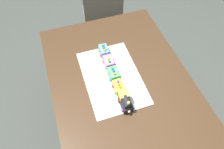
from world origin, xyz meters
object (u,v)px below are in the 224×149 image
Objects in this scene: chair at (103,17)px; cake_car_flatbed_mint_green at (113,74)px; cake_car_hopper_lemon at (119,87)px; cake_locomotive at (126,101)px; cake_car_tanker_sky_blue at (104,51)px; cake_car_gondola_bubblegum at (109,62)px; dining_table at (120,88)px; birthday_candle at (104,45)px.

cake_car_flatbed_mint_green is (-0.98, 0.20, 0.30)m from chair.
cake_car_hopper_lemon is (-1.10, 0.20, 0.30)m from chair.
cake_locomotive is 0.48m from cake_car_tanker_sky_blue.
chair is 8.60× the size of cake_car_gondola_bubblegum.
cake_locomotive is 0.36m from cake_car_gondola_bubblegum.
chair reaches higher than dining_table.
chair is 6.14× the size of cake_locomotive.
dining_table is at bearing -171.85° from birthday_candle.
chair reaches higher than cake_car_tanker_sky_blue.
dining_table is 0.32m from cake_car_tanker_sky_blue.
cake_car_gondola_bubblegum is (0.36, 0.00, -0.02)m from cake_locomotive.
cake_locomotive reaches higher than cake_car_hopper_lemon.
cake_car_flatbed_mint_green reaches higher than dining_table.
cake_locomotive is 1.40× the size of cake_car_gondola_bubblegum.
cake_locomotive is at bearing -180.00° from cake_car_hopper_lemon.
dining_table is at bearing -142.70° from cake_car_flatbed_mint_green.
chair is at bearing -9.37° from cake_locomotive.
cake_car_gondola_bubblegum is at bearing -180.00° from cake_car_tanker_sky_blue.
cake_car_flatbed_mint_green is 0.24m from birthday_candle.
cake_car_tanker_sky_blue is (0.24, 0.00, 0.00)m from cake_car_flatbed_mint_green.
cake_locomotive is 2.64× the size of birthday_candle.
cake_car_hopper_lemon is at bearing 180.00° from cake_car_tanker_sky_blue.
cake_car_flatbed_mint_green is at bearing 86.22° from chair.
cake_locomotive reaches higher than dining_table.
dining_table is 1.06m from chair.
dining_table is 14.00× the size of cake_car_hopper_lemon.
dining_table is 1.63× the size of chair.
birthday_candle is (0.11, -0.00, 0.07)m from cake_car_gondola_bubblegum.
cake_car_gondola_bubblegum is (-0.86, 0.20, 0.30)m from chair.
chair is at bearing -13.21° from cake_car_gondola_bubblegum.
chair and cake_locomotive have the same top height.
cake_locomotive is at bearing 88.52° from chair.
cake_car_flatbed_mint_green and cake_car_gondola_bubblegum have the same top height.
dining_table is 0.16m from cake_car_hopper_lemon.
cake_car_hopper_lemon is (0.13, 0.00, -0.02)m from cake_locomotive.
cake_car_tanker_sky_blue is (0.35, 0.00, 0.00)m from cake_car_hopper_lemon.
cake_car_flatbed_mint_green is 0.24m from cake_car_tanker_sky_blue.
cake_locomotive is 1.40× the size of cake_car_hopper_lemon.
chair is (1.03, -0.16, -0.16)m from dining_table.
dining_table is at bearing -172.10° from cake_car_tanker_sky_blue.
cake_car_hopper_lemon is 1.00× the size of cake_car_tanker_sky_blue.
cake_car_gondola_bubblegum is at bearing 84.68° from chair.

